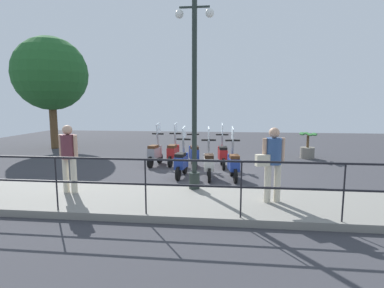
% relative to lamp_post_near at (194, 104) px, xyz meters
% --- Properties ---
extents(ground_plane, '(28.00, 28.00, 0.00)m').
position_rel_lamp_post_near_xyz_m(ground_plane, '(2.40, -0.15, -2.22)').
color(ground_plane, '#38383D').
extents(promenade_walkway, '(2.20, 20.00, 0.15)m').
position_rel_lamp_post_near_xyz_m(promenade_walkway, '(-0.75, -0.15, -2.14)').
color(promenade_walkway, gray).
rests_on(promenade_walkway, ground_plane).
extents(fence_railing, '(0.04, 16.03, 1.07)m').
position_rel_lamp_post_near_xyz_m(fence_railing, '(-1.80, -0.15, -1.31)').
color(fence_railing, black).
rests_on(fence_railing, promenade_walkway).
extents(lamp_post_near, '(0.26, 0.90, 4.63)m').
position_rel_lamp_post_near_xyz_m(lamp_post_near, '(0.00, 0.00, 0.00)').
color(lamp_post_near, '#232D28').
rests_on(lamp_post_near, promenade_walkway).
extents(pedestrian_with_bag, '(0.42, 0.63, 1.59)m').
position_rel_lamp_post_near_xyz_m(pedestrian_with_bag, '(-0.84, -1.73, -1.14)').
color(pedestrian_with_bag, beige).
rests_on(pedestrian_with_bag, promenade_walkway).
extents(pedestrian_distant, '(0.37, 0.48, 1.59)m').
position_rel_lamp_post_near_xyz_m(pedestrian_distant, '(-0.66, 2.86, -1.14)').
color(pedestrian_distant, beige).
rests_on(pedestrian_distant, promenade_walkway).
extents(tree_large, '(3.52, 3.52, 5.42)m').
position_rel_lamp_post_near_xyz_m(tree_large, '(6.84, 7.73, 1.43)').
color(tree_large, brown).
rests_on(tree_large, ground_plane).
extents(potted_palm, '(1.06, 0.66, 1.05)m').
position_rel_lamp_post_near_xyz_m(potted_palm, '(5.39, -4.09, -1.77)').
color(potted_palm, slate).
rests_on(potted_palm, ground_plane).
extents(scooter_near_0, '(1.23, 0.44, 1.54)m').
position_rel_lamp_post_near_xyz_m(scooter_near_0, '(1.58, -1.00, -1.73)').
color(scooter_near_0, black).
rests_on(scooter_near_0, ground_plane).
extents(scooter_near_1, '(1.23, 0.44, 1.54)m').
position_rel_lamp_post_near_xyz_m(scooter_near_1, '(1.58, -0.27, -1.73)').
color(scooter_near_1, black).
rests_on(scooter_near_1, ground_plane).
extents(scooter_near_2, '(1.23, 0.44, 1.54)m').
position_rel_lamp_post_near_xyz_m(scooter_near_2, '(1.70, 0.57, -1.73)').
color(scooter_near_2, black).
rests_on(scooter_near_2, ground_plane).
extents(scooter_far_0, '(1.23, 0.44, 1.54)m').
position_rel_lamp_post_near_xyz_m(scooter_far_0, '(3.21, -0.66, -1.73)').
color(scooter_far_0, black).
rests_on(scooter_far_0, ground_plane).
extents(scooter_far_1, '(1.22, 0.51, 1.54)m').
position_rel_lamp_post_near_xyz_m(scooter_far_1, '(3.22, 0.35, -1.73)').
color(scooter_far_1, black).
rests_on(scooter_far_1, ground_plane).
extents(scooter_far_2, '(1.23, 0.44, 1.54)m').
position_rel_lamp_post_near_xyz_m(scooter_far_2, '(3.43, 1.12, -1.73)').
color(scooter_far_2, black).
rests_on(scooter_far_2, ground_plane).
extents(scooter_far_3, '(1.22, 0.48, 1.54)m').
position_rel_lamp_post_near_xyz_m(scooter_far_3, '(3.26, 1.76, -1.73)').
color(scooter_far_3, black).
rests_on(scooter_far_3, ground_plane).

